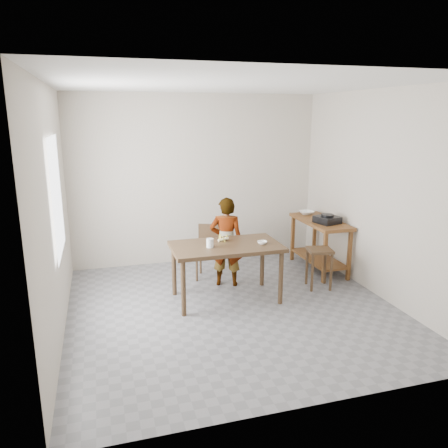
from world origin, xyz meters
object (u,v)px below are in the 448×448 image
object	(u,v)px
child	(226,242)
stool	(319,268)
dining_chair	(209,253)
dining_table	(226,272)
prep_counter	(319,245)

from	to	relation	value
child	stool	world-z (taller)	child
dining_chair	child	bearing A→B (deg)	-41.06
dining_table	stool	size ratio (longest dim) A/B	2.46
dining_chair	dining_table	bearing A→B (deg)	-65.78
dining_table	dining_chair	bearing A→B (deg)	91.13
child	stool	size ratio (longest dim) A/B	2.24
stool	dining_table	bearing A→B (deg)	-178.86
dining_table	prep_counter	world-z (taller)	prep_counter
stool	dining_chair	bearing A→B (deg)	149.96
dining_chair	stool	distance (m)	1.60
child	stool	bearing A→B (deg)	178.82
dining_table	child	xyz separation A→B (m)	(0.15, 0.49, 0.26)
child	stool	distance (m)	1.35
dining_table	dining_chair	world-z (taller)	dining_chair
prep_counter	child	xyz separation A→B (m)	(-1.57, -0.21, 0.24)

